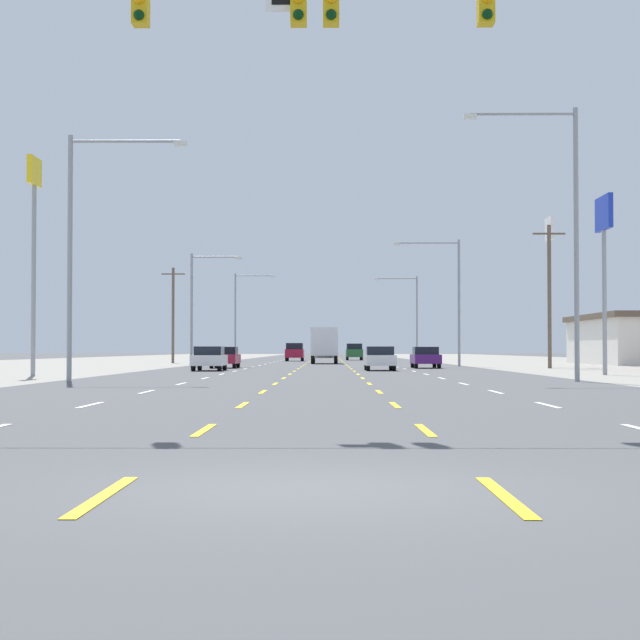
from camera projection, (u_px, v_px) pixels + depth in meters
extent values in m
plane|color=#4C4C4F|center=(325.00, 367.00, 75.67)|extent=(572.00, 572.00, 0.00)
cube|color=white|center=(90.00, 405.00, 24.24)|extent=(0.14, 2.60, 0.01)
cube|color=white|center=(147.00, 392.00, 31.73)|extent=(0.14, 2.60, 0.01)
cube|color=white|center=(181.00, 384.00, 39.23)|extent=(0.14, 2.60, 0.01)
cube|color=white|center=(205.00, 378.00, 46.73)|extent=(0.14, 2.60, 0.01)
cube|color=white|center=(222.00, 374.00, 54.22)|extent=(0.14, 2.60, 0.01)
cube|color=white|center=(235.00, 371.00, 61.72)|extent=(0.14, 2.60, 0.01)
cube|color=white|center=(245.00, 369.00, 69.22)|extent=(0.14, 2.60, 0.01)
cube|color=white|center=(253.00, 367.00, 76.71)|extent=(0.14, 2.60, 0.01)
cube|color=white|center=(260.00, 365.00, 84.21)|extent=(0.14, 2.60, 0.01)
cube|color=white|center=(265.00, 364.00, 91.71)|extent=(0.14, 2.60, 0.01)
cube|color=white|center=(270.00, 363.00, 99.20)|extent=(0.14, 2.60, 0.01)
cube|color=white|center=(274.00, 362.00, 106.70)|extent=(0.14, 2.60, 0.01)
cube|color=white|center=(278.00, 361.00, 114.20)|extent=(0.14, 2.60, 0.01)
cube|color=white|center=(281.00, 360.00, 121.69)|extent=(0.14, 2.60, 0.01)
cube|color=white|center=(283.00, 360.00, 129.19)|extent=(0.14, 2.60, 0.01)
cube|color=white|center=(286.00, 359.00, 136.69)|extent=(0.14, 2.60, 0.01)
cube|color=white|center=(288.00, 359.00, 144.19)|extent=(0.14, 2.60, 0.01)
cube|color=white|center=(290.00, 358.00, 151.68)|extent=(0.14, 2.60, 0.01)
cube|color=white|center=(292.00, 358.00, 159.18)|extent=(0.14, 2.60, 0.01)
cube|color=white|center=(293.00, 357.00, 166.68)|extent=(0.14, 2.60, 0.01)
cube|color=white|center=(295.00, 357.00, 174.17)|extent=(0.14, 2.60, 0.01)
cube|color=white|center=(296.00, 357.00, 181.67)|extent=(0.14, 2.60, 0.01)
cube|color=white|center=(298.00, 357.00, 189.17)|extent=(0.14, 2.60, 0.01)
cube|color=white|center=(299.00, 356.00, 196.66)|extent=(0.14, 2.60, 0.01)
cube|color=white|center=(300.00, 356.00, 204.16)|extent=(0.14, 2.60, 0.01)
cube|color=white|center=(301.00, 356.00, 211.66)|extent=(0.14, 2.60, 0.01)
cube|color=white|center=(302.00, 356.00, 219.15)|extent=(0.14, 2.60, 0.01)
cube|color=white|center=(303.00, 355.00, 226.65)|extent=(0.14, 2.60, 0.01)
cube|color=yellow|center=(104.00, 496.00, 9.22)|extent=(0.14, 2.60, 0.01)
cube|color=yellow|center=(204.00, 430.00, 16.71)|extent=(0.14, 2.60, 0.01)
cube|color=yellow|center=(243.00, 405.00, 24.21)|extent=(0.14, 2.60, 0.01)
cube|color=yellow|center=(263.00, 392.00, 31.71)|extent=(0.14, 2.60, 0.01)
cube|color=yellow|center=(275.00, 384.00, 39.20)|extent=(0.14, 2.60, 0.01)
cube|color=yellow|center=(284.00, 378.00, 46.70)|extent=(0.14, 2.60, 0.01)
cube|color=yellow|center=(290.00, 374.00, 54.20)|extent=(0.14, 2.60, 0.01)
cube|color=yellow|center=(294.00, 371.00, 61.69)|extent=(0.14, 2.60, 0.01)
cube|color=yellow|center=(298.00, 369.00, 69.19)|extent=(0.14, 2.60, 0.01)
cube|color=yellow|center=(301.00, 367.00, 76.69)|extent=(0.14, 2.60, 0.01)
cube|color=yellow|center=(303.00, 365.00, 84.18)|extent=(0.14, 2.60, 0.01)
cube|color=yellow|center=(305.00, 364.00, 91.68)|extent=(0.14, 2.60, 0.01)
cube|color=yellow|center=(307.00, 363.00, 99.18)|extent=(0.14, 2.60, 0.01)
cube|color=yellow|center=(309.00, 362.00, 106.67)|extent=(0.14, 2.60, 0.01)
cube|color=yellow|center=(310.00, 361.00, 114.17)|extent=(0.14, 2.60, 0.01)
cube|color=yellow|center=(311.00, 360.00, 121.67)|extent=(0.14, 2.60, 0.01)
cube|color=yellow|center=(312.00, 360.00, 129.17)|extent=(0.14, 2.60, 0.01)
cube|color=yellow|center=(313.00, 359.00, 136.66)|extent=(0.14, 2.60, 0.01)
cube|color=yellow|center=(314.00, 359.00, 144.16)|extent=(0.14, 2.60, 0.01)
cube|color=yellow|center=(314.00, 358.00, 151.66)|extent=(0.14, 2.60, 0.01)
cube|color=yellow|center=(315.00, 358.00, 159.15)|extent=(0.14, 2.60, 0.01)
cube|color=yellow|center=(316.00, 357.00, 166.65)|extent=(0.14, 2.60, 0.01)
cube|color=yellow|center=(316.00, 357.00, 174.15)|extent=(0.14, 2.60, 0.01)
cube|color=yellow|center=(317.00, 357.00, 181.64)|extent=(0.14, 2.60, 0.01)
cube|color=yellow|center=(317.00, 357.00, 189.14)|extent=(0.14, 2.60, 0.01)
cube|color=yellow|center=(317.00, 356.00, 196.64)|extent=(0.14, 2.60, 0.01)
cube|color=yellow|center=(318.00, 356.00, 204.13)|extent=(0.14, 2.60, 0.01)
cube|color=yellow|center=(318.00, 356.00, 211.63)|extent=(0.14, 2.60, 0.01)
cube|color=yellow|center=(319.00, 356.00, 219.13)|extent=(0.14, 2.60, 0.01)
cube|color=yellow|center=(319.00, 355.00, 226.62)|extent=(0.14, 2.60, 0.01)
cube|color=yellow|center=(504.00, 496.00, 9.19)|extent=(0.14, 2.60, 0.01)
cube|color=yellow|center=(425.00, 430.00, 16.69)|extent=(0.14, 2.60, 0.01)
cube|color=yellow|center=(395.00, 405.00, 24.18)|extent=(0.14, 2.60, 0.01)
cube|color=yellow|center=(379.00, 392.00, 31.68)|extent=(0.14, 2.60, 0.01)
cube|color=yellow|center=(369.00, 384.00, 39.18)|extent=(0.14, 2.60, 0.01)
cube|color=yellow|center=(363.00, 378.00, 46.67)|extent=(0.14, 2.60, 0.01)
cube|color=yellow|center=(358.00, 374.00, 54.17)|extent=(0.14, 2.60, 0.01)
cube|color=yellow|center=(354.00, 371.00, 61.67)|extent=(0.14, 2.60, 0.01)
cube|color=yellow|center=(351.00, 369.00, 69.16)|extent=(0.14, 2.60, 0.01)
cube|color=yellow|center=(349.00, 367.00, 76.66)|extent=(0.14, 2.60, 0.01)
cube|color=yellow|center=(347.00, 365.00, 84.16)|extent=(0.14, 2.60, 0.01)
cube|color=yellow|center=(346.00, 364.00, 91.65)|extent=(0.14, 2.60, 0.01)
cube|color=yellow|center=(344.00, 363.00, 99.15)|extent=(0.14, 2.60, 0.01)
cube|color=yellow|center=(343.00, 362.00, 106.65)|extent=(0.14, 2.60, 0.01)
cube|color=yellow|center=(342.00, 361.00, 114.14)|extent=(0.14, 2.60, 0.01)
cube|color=yellow|center=(341.00, 360.00, 121.64)|extent=(0.14, 2.60, 0.01)
cube|color=yellow|center=(341.00, 360.00, 129.14)|extent=(0.14, 2.60, 0.01)
cube|color=yellow|center=(340.00, 359.00, 136.64)|extent=(0.14, 2.60, 0.01)
cube|color=yellow|center=(339.00, 359.00, 144.13)|extent=(0.14, 2.60, 0.01)
cube|color=yellow|center=(339.00, 358.00, 151.63)|extent=(0.14, 2.60, 0.01)
cube|color=yellow|center=(338.00, 358.00, 159.13)|extent=(0.14, 2.60, 0.01)
cube|color=yellow|center=(338.00, 357.00, 166.62)|extent=(0.14, 2.60, 0.01)
cube|color=yellow|center=(337.00, 357.00, 174.12)|extent=(0.14, 2.60, 0.01)
cube|color=yellow|center=(337.00, 357.00, 181.62)|extent=(0.14, 2.60, 0.01)
cube|color=yellow|center=(337.00, 357.00, 189.11)|extent=(0.14, 2.60, 0.01)
cube|color=yellow|center=(336.00, 356.00, 196.61)|extent=(0.14, 2.60, 0.01)
cube|color=yellow|center=(336.00, 356.00, 204.11)|extent=(0.14, 2.60, 0.01)
cube|color=yellow|center=(336.00, 356.00, 211.60)|extent=(0.14, 2.60, 0.01)
cube|color=yellow|center=(335.00, 356.00, 219.10)|extent=(0.14, 2.60, 0.01)
cube|color=yellow|center=(335.00, 355.00, 226.60)|extent=(0.14, 2.60, 0.01)
cube|color=white|center=(548.00, 405.00, 24.16)|extent=(0.14, 2.60, 0.01)
cube|color=white|center=(496.00, 392.00, 31.65)|extent=(0.14, 2.60, 0.01)
cube|color=white|center=(464.00, 384.00, 39.15)|extent=(0.14, 2.60, 0.01)
cube|color=white|center=(442.00, 378.00, 46.65)|extent=(0.14, 2.60, 0.01)
cube|color=white|center=(426.00, 374.00, 54.14)|extent=(0.14, 2.60, 0.01)
cube|color=white|center=(414.00, 371.00, 61.64)|extent=(0.14, 2.60, 0.01)
cube|color=white|center=(405.00, 369.00, 69.14)|extent=(0.14, 2.60, 0.01)
cube|color=white|center=(397.00, 367.00, 76.63)|extent=(0.14, 2.60, 0.01)
cube|color=white|center=(391.00, 365.00, 84.13)|extent=(0.14, 2.60, 0.01)
cube|color=white|center=(386.00, 364.00, 91.63)|extent=(0.14, 2.60, 0.01)
cube|color=white|center=(382.00, 363.00, 99.12)|extent=(0.14, 2.60, 0.01)
cube|color=white|center=(378.00, 362.00, 106.62)|extent=(0.14, 2.60, 0.01)
cube|color=white|center=(375.00, 361.00, 114.12)|extent=(0.14, 2.60, 0.01)
cube|color=white|center=(372.00, 360.00, 121.62)|extent=(0.14, 2.60, 0.01)
cube|color=white|center=(369.00, 360.00, 129.11)|extent=(0.14, 2.60, 0.01)
cube|color=white|center=(367.00, 359.00, 136.61)|extent=(0.14, 2.60, 0.01)
cube|color=white|center=(365.00, 359.00, 144.11)|extent=(0.14, 2.60, 0.01)
cube|color=white|center=(363.00, 358.00, 151.60)|extent=(0.14, 2.60, 0.01)
cube|color=white|center=(361.00, 358.00, 159.10)|extent=(0.14, 2.60, 0.01)
cube|color=white|center=(360.00, 357.00, 166.60)|extent=(0.14, 2.60, 0.01)
cube|color=white|center=(358.00, 357.00, 174.09)|extent=(0.14, 2.60, 0.01)
cube|color=white|center=(357.00, 357.00, 181.59)|extent=(0.14, 2.60, 0.01)
cube|color=white|center=(356.00, 357.00, 189.09)|extent=(0.14, 2.60, 0.01)
cube|color=white|center=(355.00, 356.00, 196.58)|extent=(0.14, 2.60, 0.01)
cube|color=white|center=(354.00, 356.00, 204.08)|extent=(0.14, 2.60, 0.01)
cube|color=white|center=(353.00, 356.00, 211.58)|extent=(0.14, 2.60, 0.01)
cube|color=white|center=(352.00, 356.00, 219.07)|extent=(0.14, 2.60, 0.01)
cube|color=white|center=(351.00, 355.00, 226.57)|extent=(0.14, 2.60, 0.01)
cube|color=gold|center=(299.00, 1.00, 19.53)|extent=(0.30, 0.34, 0.92)
sphere|color=black|center=(298.00, 15.00, 19.34)|extent=(0.20, 0.20, 0.20)
cube|color=gold|center=(141.00, 1.00, 19.55)|extent=(0.30, 0.34, 0.92)
sphere|color=black|center=(139.00, 15.00, 19.36)|extent=(0.20, 0.20, 0.20)
cube|color=gold|center=(486.00, 0.00, 19.50)|extent=(0.30, 0.34, 0.92)
sphere|color=black|center=(487.00, 14.00, 19.31)|extent=(0.20, 0.20, 0.20)
cube|color=gold|center=(331.00, 1.00, 19.53)|extent=(0.30, 0.34, 0.92)
sphere|color=black|center=(331.00, 14.00, 19.33)|extent=(0.20, 0.20, 0.20)
cube|color=white|center=(209.00, 360.00, 63.46)|extent=(1.80, 4.50, 0.62)
cube|color=black|center=(209.00, 351.00, 63.37)|extent=(1.62, 2.10, 0.52)
cylinder|color=black|center=(200.00, 365.00, 65.00)|extent=(0.22, 0.64, 0.64)
cylinder|color=black|center=(225.00, 365.00, 64.99)|extent=(0.22, 0.64, 0.64)
cylinder|color=black|center=(193.00, 366.00, 61.91)|extent=(0.22, 0.64, 0.64)
cylinder|color=black|center=(219.00, 366.00, 61.89)|extent=(0.22, 0.64, 0.64)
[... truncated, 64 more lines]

